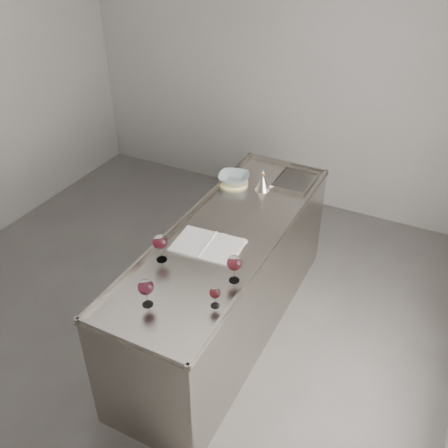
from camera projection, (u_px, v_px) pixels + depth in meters
The scene contains 12 objects.
room_shell at pixel (140, 179), 3.31m from camera, with size 4.54×5.04×2.84m.
counter at pixel (227, 282), 3.87m from camera, with size 0.77×2.42×0.97m.
wine_glass_left at pixel (160, 242), 3.26m from camera, with size 0.10×0.10×0.20m.
wine_glass_middle at pixel (146, 288), 2.91m from camera, with size 0.10×0.10×0.19m.
wine_glass_right at pixel (234, 264), 3.09m from camera, with size 0.10×0.10×0.19m.
wine_glass_small at pixel (215, 293), 2.92m from camera, with size 0.07×0.07×0.14m.
notebook at pixel (208, 245), 3.47m from camera, with size 0.49×0.36×0.02m.
loose_paper_top at pixel (204, 244), 3.49m from camera, with size 0.20×0.29×0.00m, color silver.
loose_paper_under at pixel (225, 248), 3.44m from camera, with size 0.21×0.30×0.00m, color silver.
trivet at pixel (234, 182), 4.19m from camera, with size 0.24×0.24×0.02m, color beige.
ceramic_bowl at pixel (234, 178), 4.17m from camera, with size 0.25×0.25×0.06m, color #94A5AD.
wine_funnel at pixel (262, 183), 4.08m from camera, with size 0.13×0.13×0.19m.
Camera 1 is at (1.81, -2.34, 3.01)m, focal length 40.00 mm.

